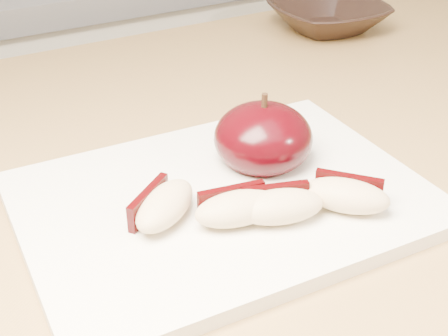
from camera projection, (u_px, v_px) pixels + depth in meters
back_cabinet at (1, 192)px, 1.31m from camera, size 2.40×0.62×0.94m
cutting_board at (224, 200)px, 0.52m from camera, size 0.34×0.25×0.01m
apple_half at (263, 138)px, 0.55m from camera, size 0.11×0.11×0.07m
apple_wedge_a at (163, 205)px, 0.48m from camera, size 0.08×0.07×0.03m
apple_wedge_b at (237, 207)px, 0.47m from camera, size 0.07×0.04×0.03m
apple_wedge_c at (279, 205)px, 0.48m from camera, size 0.08×0.05×0.03m
apple_wedge_d at (346, 195)px, 0.49m from camera, size 0.07×0.07×0.03m
bowl at (327, 16)px, 0.89m from camera, size 0.17×0.17×0.04m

